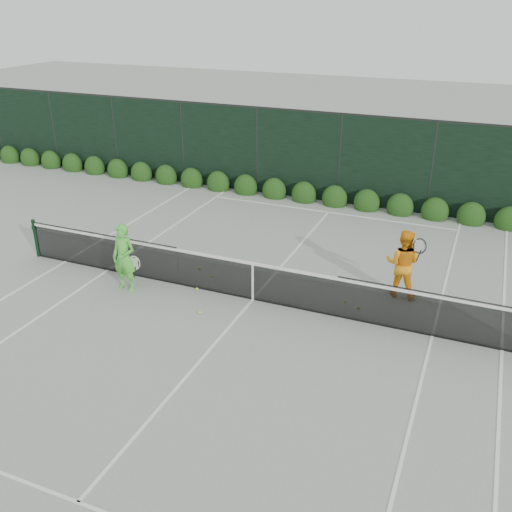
% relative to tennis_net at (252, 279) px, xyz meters
% --- Properties ---
extents(ground, '(80.00, 80.00, 0.00)m').
position_rel_tennis_net_xyz_m(ground, '(0.02, 0.00, -0.53)').
color(ground, gray).
rests_on(ground, ground).
extents(tennis_net, '(12.90, 0.10, 1.07)m').
position_rel_tennis_net_xyz_m(tennis_net, '(0.00, 0.00, 0.00)').
color(tennis_net, black).
rests_on(tennis_net, ground).
extents(player_woman, '(0.66, 0.42, 1.68)m').
position_rel_tennis_net_xyz_m(player_woman, '(-3.02, -0.69, 0.31)').
color(player_woman, '#50CE3C').
rests_on(player_woman, ground).
extents(player_man, '(0.92, 0.67, 1.68)m').
position_rel_tennis_net_xyz_m(player_man, '(3.18, 1.55, 0.31)').
color(player_man, '#FF9E15').
rests_on(player_man, ground).
extents(court_lines, '(11.03, 23.83, 0.01)m').
position_rel_tennis_net_xyz_m(court_lines, '(0.02, 0.00, -0.53)').
color(court_lines, white).
rests_on(court_lines, ground).
extents(windscreen_fence, '(32.00, 21.07, 3.06)m').
position_rel_tennis_net_xyz_m(windscreen_fence, '(0.02, -2.71, 0.98)').
color(windscreen_fence, black).
rests_on(windscreen_fence, ground).
extents(hedge_row, '(31.66, 0.65, 0.94)m').
position_rel_tennis_net_xyz_m(hedge_row, '(0.02, 7.15, -0.30)').
color(hedge_row, '#12340E').
rests_on(hedge_row, ground).
extents(tennis_balls, '(4.38, 2.06, 0.07)m').
position_rel_tennis_net_xyz_m(tennis_balls, '(-0.17, 0.27, -0.50)').
color(tennis_balls, '#C9E933').
rests_on(tennis_balls, ground).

